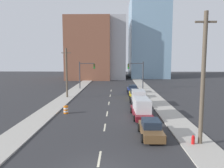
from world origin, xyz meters
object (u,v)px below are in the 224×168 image
(traffic_signal_left, at_px, (84,72))
(box_truck_maroon, at_px, (141,108))
(sedan_brown, at_px, (151,129))
(box_truck_black, at_px, (138,98))
(utility_pole_right_near, at_px, (203,78))
(sedan_blue, at_px, (132,89))
(traffic_signal_right, at_px, (139,72))
(utility_pole_left_mid, at_px, (67,73))
(sedan_yellow, at_px, (135,94))
(traffic_barrel, at_px, (66,110))
(fire_hydrant, at_px, (193,140))

(traffic_signal_left, bearing_deg, box_truck_maroon, -66.59)
(sedan_brown, distance_m, box_truck_black, 12.68)
(box_truck_maroon, bearing_deg, sedan_brown, -90.77)
(box_truck_black, bearing_deg, utility_pole_right_near, -75.25)
(sedan_blue, bearing_deg, traffic_signal_right, 71.97)
(utility_pole_left_mid, bearing_deg, utility_pole_right_near, -53.29)
(traffic_signal_left, height_order, sedan_brown, traffic_signal_left)
(utility_pole_left_mid, bearing_deg, box_truck_black, -27.35)
(box_truck_maroon, relative_size, sedan_blue, 1.40)
(box_truck_maroon, bearing_deg, sedan_yellow, 87.13)
(traffic_signal_right, distance_m, utility_pole_left_mid, 17.45)
(sedan_brown, bearing_deg, traffic_signal_left, 108.79)
(utility_pole_right_near, relative_size, traffic_barrel, 10.88)
(utility_pole_right_near, bearing_deg, sedan_blue, 97.56)
(sedan_brown, bearing_deg, box_truck_black, 89.18)
(box_truck_maroon, xyz_separation_m, sedan_yellow, (0.25, 12.56, -0.39))
(box_truck_black, bearing_deg, sedan_blue, 91.00)
(traffic_signal_right, height_order, utility_pole_right_near, utility_pole_right_near)
(sedan_yellow, bearing_deg, traffic_signal_left, 133.75)
(fire_hydrant, bearing_deg, sedan_yellow, 97.89)
(traffic_signal_left, distance_m, fire_hydrant, 34.53)
(utility_pole_right_near, xyz_separation_m, utility_pole_left_mid, (-15.23, 20.43, -0.90))
(traffic_signal_left, height_order, sedan_yellow, traffic_signal_left)
(sedan_blue, bearing_deg, traffic_signal_left, 153.30)
(box_truck_maroon, bearing_deg, sedan_blue, 87.47)
(utility_pole_right_near, bearing_deg, traffic_barrel, 143.40)
(traffic_signal_right, height_order, box_truck_black, traffic_signal_right)
(traffic_signal_right, bearing_deg, traffic_barrel, -117.07)
(utility_pole_right_near, bearing_deg, box_truck_maroon, 114.87)
(box_truck_black, xyz_separation_m, sedan_blue, (0.01, 11.89, -0.35))
(sedan_blue, bearing_deg, fire_hydrant, -83.64)
(utility_pole_left_mid, xyz_separation_m, sedan_blue, (11.75, 5.82, -3.70))
(fire_hydrant, relative_size, box_truck_black, 0.16)
(fire_hydrant, bearing_deg, utility_pole_right_near, 16.04)
(traffic_signal_left, bearing_deg, utility_pole_left_mid, -96.93)
(traffic_signal_left, xyz_separation_m, sedan_yellow, (10.40, -10.88, -3.22))
(fire_hydrant, bearing_deg, traffic_signal_left, 112.74)
(box_truck_black, bearing_deg, fire_hydrant, -77.70)
(traffic_signal_left, bearing_deg, sedan_brown, -71.03)
(fire_hydrant, height_order, sedan_yellow, sedan_yellow)
(utility_pole_right_near, height_order, box_truck_maroon, utility_pole_right_near)
(traffic_signal_right, bearing_deg, fire_hydrant, -87.92)
(traffic_barrel, xyz_separation_m, fire_hydrant, (12.34, -9.79, -0.06))
(utility_pole_right_near, xyz_separation_m, sedan_brown, (-3.64, 1.69, -4.60))
(box_truck_black, height_order, sedan_yellow, box_truck_black)
(traffic_signal_right, distance_m, sedan_blue, 6.40)
(traffic_barrel, bearing_deg, sedan_yellow, 49.34)
(utility_pole_right_near, height_order, sedan_blue, utility_pole_right_near)
(utility_pole_left_mid, bearing_deg, traffic_barrel, -78.06)
(traffic_signal_right, distance_m, box_truck_black, 17.47)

